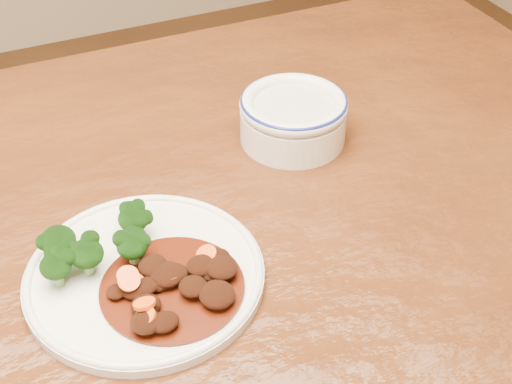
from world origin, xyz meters
name	(u,v)px	position (x,y,z in m)	size (l,w,h in m)	color
dining_table	(105,308)	(0.00, 0.00, 0.67)	(1.51, 0.91, 0.75)	#52270E
dinner_plate	(145,274)	(0.04, -0.05, 0.76)	(0.24, 0.24, 0.02)	white
broccoli_florets	(92,245)	(0.00, -0.02, 0.79)	(0.12, 0.07, 0.04)	#6BA053
mince_stew	(175,285)	(0.06, -0.09, 0.77)	(0.14, 0.14, 0.03)	#4A1807
dip_bowl	(293,116)	(0.29, 0.11, 0.78)	(0.14, 0.14, 0.06)	white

